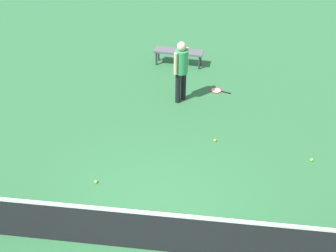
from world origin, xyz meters
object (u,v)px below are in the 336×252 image
tennis_racket_near_player (217,90)px  courtside_bench (179,52)px  player_near_side (181,67)px  tennis_ball_by_net (312,160)px  tennis_ball_midcourt (96,182)px  tennis_ball_near_player (215,140)px

tennis_racket_near_player → courtside_bench: 1.93m
player_near_side → tennis_ball_by_net: size_ratio=25.76×
player_near_side → tennis_ball_midcourt: 3.78m
tennis_racket_near_player → tennis_ball_by_net: size_ratio=9.20×
player_near_side → tennis_ball_midcourt: size_ratio=25.76×
tennis_ball_near_player → tennis_ball_midcourt: bearing=34.7°
tennis_ball_near_player → tennis_ball_by_net: (-2.13, 0.43, 0.00)m
courtside_bench → tennis_ball_near_player: bearing=108.4°
tennis_ball_by_net → courtside_bench: courtside_bench is taller
tennis_ball_midcourt → courtside_bench: courtside_bench is taller
tennis_ball_near_player → courtside_bench: courtside_bench is taller
tennis_racket_near_player → tennis_ball_midcourt: 4.64m
tennis_ball_by_net → tennis_ball_midcourt: bearing=15.2°
tennis_racket_near_player → tennis_ball_by_net: tennis_ball_by_net is taller
tennis_ball_by_net → courtside_bench: size_ratio=0.04×
tennis_racket_near_player → tennis_ball_near_player: tennis_ball_near_player is taller
tennis_racket_near_player → tennis_ball_by_net: 3.46m
tennis_ball_near_player → courtside_bench: size_ratio=0.04×
player_near_side → tennis_ball_near_player: bearing=120.1°
player_near_side → tennis_ball_near_player: size_ratio=25.76×
tennis_racket_near_player → tennis_ball_midcourt: size_ratio=9.20×
tennis_ball_near_player → courtside_bench: bearing=-71.6°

